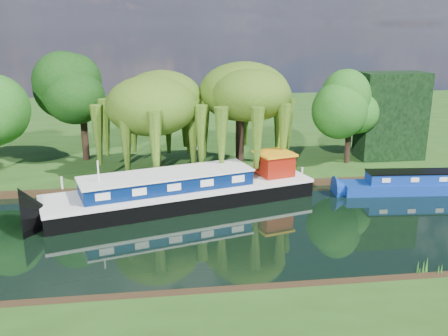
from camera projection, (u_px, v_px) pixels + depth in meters
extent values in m
plane|color=black|center=(201.00, 231.00, 31.77)|extent=(120.00, 120.00, 0.00)
cube|color=#203F11|center=(178.00, 124.00, 64.08)|extent=(120.00, 52.00, 0.45)
cube|color=black|center=(182.00, 198.00, 36.23)|extent=(19.90, 9.46, 1.30)
cube|color=silver|center=(182.00, 188.00, 36.01)|extent=(20.03, 9.57, 0.24)
cube|color=#051947|center=(167.00, 182.00, 35.42)|extent=(12.46, 6.28, 1.03)
cube|color=silver|center=(167.00, 174.00, 35.26)|extent=(12.73, 6.55, 0.13)
cube|color=maroon|center=(274.00, 165.00, 38.63)|extent=(2.94, 2.94, 1.62)
cube|color=orange|center=(275.00, 153.00, 38.38)|extent=(3.27, 3.27, 0.17)
cylinder|color=silver|center=(99.00, 179.00, 33.39)|extent=(0.11, 0.11, 2.59)
cube|color=navy|center=(423.00, 188.00, 38.97)|extent=(12.84, 3.08, 0.95)
cube|color=navy|center=(424.00, 177.00, 38.72)|extent=(9.00, 2.26, 0.79)
cube|color=black|center=(425.00, 171.00, 38.60)|extent=(9.11, 2.38, 0.11)
cube|color=silver|center=(386.00, 180.00, 37.75)|extent=(0.64, 0.10, 0.34)
cube|color=silver|center=(415.00, 180.00, 37.87)|extent=(0.64, 0.10, 0.34)
cube|color=silver|center=(444.00, 179.00, 37.99)|extent=(0.64, 0.10, 0.34)
imported|color=maroon|center=(71.00, 207.00, 35.81)|extent=(2.82, 2.12, 0.55)
cylinder|color=black|center=(157.00, 146.00, 41.68)|extent=(0.62, 0.62, 4.81)
ellipsoid|color=#345011|center=(155.00, 104.00, 40.71)|extent=(6.72, 6.72, 4.34)
cylinder|color=black|center=(240.00, 144.00, 41.99)|extent=(0.71, 0.71, 5.01)
ellipsoid|color=#345011|center=(240.00, 101.00, 40.98)|extent=(6.84, 6.84, 4.42)
cylinder|color=black|center=(84.00, 123.00, 45.81)|extent=(0.66, 0.66, 6.91)
ellipsoid|color=black|center=(81.00, 92.00, 45.03)|extent=(5.53, 5.53, 5.53)
cylinder|color=black|center=(349.00, 133.00, 44.94)|extent=(0.51, 0.51, 5.53)
ellipsoid|color=#1F5014|center=(350.00, 108.00, 44.31)|extent=(4.43, 4.43, 4.43)
cube|color=black|center=(391.00, 116.00, 46.27)|extent=(6.00, 3.00, 8.00)
cylinder|color=silver|center=(196.00, 163.00, 41.40)|extent=(0.10, 0.10, 2.20)
sphere|color=white|center=(196.00, 148.00, 41.04)|extent=(0.36, 0.36, 0.36)
cylinder|color=silver|center=(62.00, 183.00, 38.24)|extent=(0.16, 0.16, 1.00)
cylinder|color=silver|center=(141.00, 180.00, 39.00)|extent=(0.16, 0.16, 1.00)
cylinder|color=silver|center=(229.00, 176.00, 39.88)|extent=(0.16, 0.16, 1.00)
cylinder|color=silver|center=(302.00, 173.00, 40.64)|extent=(0.16, 0.16, 1.00)
cone|color=#1A5616|center=(427.00, 269.00, 25.68)|extent=(1.20, 1.20, 1.10)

